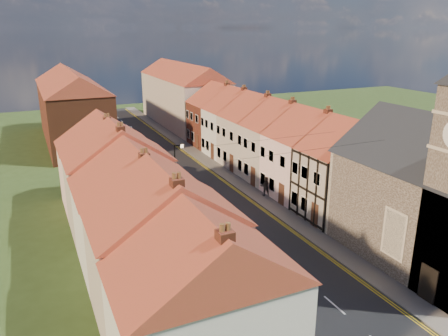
{
  "coord_description": "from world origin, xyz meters",
  "views": [
    {
      "loc": [
        -15.42,
        -15.66,
        15.93
      ],
      "look_at": [
        0.68,
        19.48,
        3.5
      ],
      "focal_mm": 35.0,
      "sensor_mm": 36.0,
      "label": 1
    }
  ],
  "objects": [
    {
      "name": "cottage_l_cream",
      "position": [
        -9.3,
        5.55,
        4.52
      ],
      "size": [
        8.3,
        6.3,
        9.1
      ],
      "color": "#B5AC98",
      "rests_on": "ground"
    },
    {
      "name": "car_near",
      "position": [
        -3.2,
        2.47,
        0.61
      ],
      "size": [
        1.95,
        3.77,
        1.23
      ],
      "primitive_type": "imported",
      "rotation": [
        0.0,
        0.0,
        0.15
      ],
      "color": "black",
      "rests_on": "ground"
    },
    {
      "name": "cottage_r_pink",
      "position": [
        9.3,
        28.9,
        4.47
      ],
      "size": [
        8.3,
        6.0,
        9.0
      ],
      "color": "#B5AC98",
      "rests_on": "ground"
    },
    {
      "name": "cottage_l_brick_near",
      "position": [
        -9.3,
        -0.25,
        4.37
      ],
      "size": [
        8.3,
        5.7,
        8.8
      ],
      "color": "silver",
      "rests_on": "ground"
    },
    {
      "name": "block_left_far",
      "position": [
        -9.3,
        50.0,
        5.29
      ],
      "size": [
        8.3,
        24.2,
        10.5
      ],
      "color": "brown",
      "rests_on": "ground"
    },
    {
      "name": "cottage_r_tudor",
      "position": [
        9.27,
        12.7,
        4.47
      ],
      "size": [
        8.3,
        5.2,
        9.0
      ],
      "color": "#B5AC98",
      "rests_on": "ground"
    },
    {
      "name": "cottage_l_brick_mid",
      "position": [
        -9.3,
        18.05,
        4.53
      ],
      "size": [
        8.3,
        5.7,
        9.1
      ],
      "color": "#B5AC98",
      "rests_on": "ground"
    },
    {
      "name": "pedestrian_right",
      "position": [
        5.06,
        19.31,
        1.09
      ],
      "size": [
        1.13,
        1.01,
        1.94
      ],
      "primitive_type": "imported",
      "rotation": [
        0.0,
        0.0,
        2.8
      ],
      "color": "black",
      "rests_on": "pavement_right"
    },
    {
      "name": "lamppost",
      "position": [
        -3.81,
        20.0,
        3.54
      ],
      "size": [
        0.88,
        0.15,
        6.0
      ],
      "color": "black",
      "rests_on": "pavement_left"
    },
    {
      "name": "ground",
      "position": [
        0.0,
        0.0,
        0.0
      ],
      "size": [
        160.0,
        160.0,
        0.0
      ],
      "primitive_type": "plane",
      "color": "#324B20",
      "rests_on": "ground"
    },
    {
      "name": "car_far",
      "position": [
        -2.57,
        37.65,
        0.64
      ],
      "size": [
        3.01,
        4.73,
        1.28
      ],
      "primitive_type": "imported",
      "rotation": [
        0.0,
        0.0,
        0.3
      ],
      "color": "navy",
      "rests_on": "ground"
    },
    {
      "name": "cottage_r_cream_far",
      "position": [
        9.3,
        39.7,
        4.47
      ],
      "size": [
        8.3,
        6.0,
        9.0
      ],
      "color": "brown",
      "rests_on": "ground"
    },
    {
      "name": "pavement_left",
      "position": [
        -4.4,
        30.0,
        0.06
      ],
      "size": [
        1.8,
        90.0,
        0.12
      ],
      "primitive_type": "cube",
      "color": "slate",
      "rests_on": "ground"
    },
    {
      "name": "car_mid",
      "position": [
        -1.5,
        29.57,
        0.7
      ],
      "size": [
        2.53,
        4.47,
        1.39
      ],
      "primitive_type": "imported",
      "rotation": [
        0.0,
        0.0,
        -0.26
      ],
      "color": "#AFB0B7",
      "rests_on": "ground"
    },
    {
      "name": "cottage_r_cream_mid",
      "position": [
        9.3,
        23.5,
        4.48
      ],
      "size": [
        8.3,
        5.2,
        9.0
      ],
      "color": "#B5AC98",
      "rests_on": "ground"
    },
    {
      "name": "pavement_right",
      "position": [
        4.4,
        30.0,
        0.06
      ],
      "size": [
        1.8,
        90.0,
        0.12
      ],
      "primitive_type": "cube",
      "color": "slate",
      "rests_on": "ground"
    },
    {
      "name": "cottage_l_white",
      "position": [
        -9.3,
        11.95,
        4.37
      ],
      "size": [
        8.3,
        6.9,
        8.8
      ],
      "color": "silver",
      "rests_on": "ground"
    },
    {
      "name": "pedestrian_left",
      "position": [
        -3.7,
        5.18,
        1.01
      ],
      "size": [
        0.67,
        0.45,
        1.79
      ],
      "primitive_type": "imported",
      "rotation": [
        0.0,
        0.0,
        -0.04
      ],
      "color": "black",
      "rests_on": "pavement_left"
    },
    {
      "name": "block_right_far",
      "position": [
        9.3,
        55.0,
        5.29
      ],
      "size": [
        8.3,
        24.2,
        10.5
      ],
      "color": "#B5AC98",
      "rests_on": "ground"
    },
    {
      "name": "cottage_r_white_near",
      "position": [
        9.3,
        18.1,
        4.47
      ],
      "size": [
        8.3,
        6.0,
        9.0
      ],
      "color": "#FFD4C9",
      "rests_on": "ground"
    },
    {
      "name": "church",
      "position": [
        9.36,
        3.32,
        5.88
      ],
      "size": [
        11.25,
        14.25,
        15.2
      ],
      "color": "#3C332A",
      "rests_on": "ground"
    },
    {
      "name": "cottage_r_white_far",
      "position": [
        9.3,
        34.3,
        4.48
      ],
      "size": [
        8.3,
        5.2,
        9.0
      ],
      "color": "silver",
      "rests_on": "ground"
    },
    {
      "name": "cottage_l_pink",
      "position": [
        -9.3,
        23.85,
        4.37
      ],
      "size": [
        8.3,
        6.3,
        8.8
      ],
      "color": "#FFD4C9",
      "rests_on": "ground"
    },
    {
      "name": "road",
      "position": [
        0.0,
        30.0,
        0.01
      ],
      "size": [
        7.0,
        90.0,
        0.02
      ],
      "primitive_type": "cube",
      "color": "black",
      "rests_on": "ground"
    },
    {
      "name": "car_distant",
      "position": [
        -1.5,
        51.52,
        0.59
      ],
      "size": [
        2.82,
        4.56,
        1.18
      ],
      "primitive_type": "imported",
      "rotation": [
        0.0,
        0.0,
        -0.22
      ],
      "color": "#A4A6AB",
      "rests_on": "ground"
    }
  ]
}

